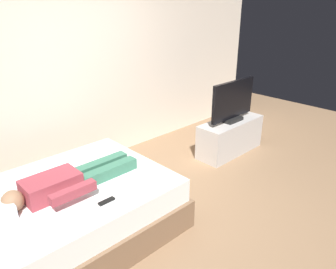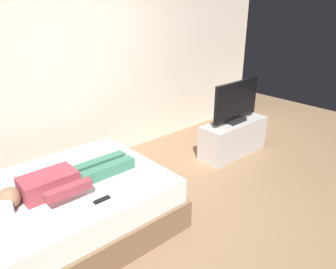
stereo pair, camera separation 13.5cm
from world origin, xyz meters
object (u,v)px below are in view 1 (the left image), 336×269
person (66,182)px  tv (233,102)px  remote (107,201)px  bed (65,214)px  tv_stand (230,137)px

person → tv: 2.66m
remote → person: bearing=110.5°
bed → tv: 2.73m
bed → person: (0.03, -0.05, 0.36)m
person → remote: bearing=-69.5°
person → tv_stand: (2.65, 0.11, -0.37)m
tv_stand → tv: (0.00, -0.00, 0.53)m
remote → tv_stand: (2.50, 0.52, -0.30)m
person → tv: tv is taller
tv_stand → tv: size_ratio=1.25×
tv_stand → tv: tv is taller
tv_stand → tv: bearing=-90.0°
person → remote: (0.15, -0.40, -0.07)m
tv_stand → remote: bearing=-168.3°
bed → tv: size_ratio=2.28×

